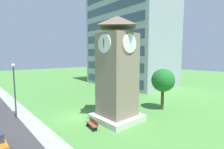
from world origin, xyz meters
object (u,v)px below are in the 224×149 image
at_px(clock_tower, 117,75).
at_px(street_lamp, 14,85).
at_px(tree_streetside, 163,81).
at_px(park_bench, 92,124).

bearing_deg(clock_tower, street_lamp, -133.80).
xyz_separation_m(clock_tower, tree_streetside, (1.38, 6.93, -1.16)).
height_order(street_lamp, tree_streetside, street_lamp).
distance_m(park_bench, street_lamp, 9.91).
height_order(clock_tower, park_bench, clock_tower).
bearing_deg(street_lamp, tree_streetside, 58.56).
xyz_separation_m(clock_tower, park_bench, (0.05, -3.33, -4.56)).
relative_size(park_bench, tree_streetside, 0.34).
relative_size(park_bench, street_lamp, 0.30).
xyz_separation_m(park_bench, tree_streetside, (1.33, 10.27, 3.39)).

